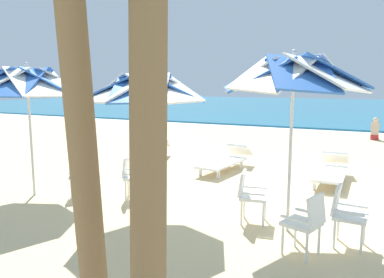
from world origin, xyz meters
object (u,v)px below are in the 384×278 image
beachgoer_seated (375,132)px  beach_umbrella_2 (27,83)px  plastic_chair_2 (346,212)px  sun_lounger_3 (151,152)px  beach_umbrella_1 (146,89)px  sun_lounger_1 (331,170)px  beach_umbrella_0 (293,76)px  plastic_chair_4 (81,172)px  palm_tree_0 (144,34)px  plastic_chair_3 (132,174)px  plastic_chair_0 (306,221)px  plastic_chair_1 (250,193)px  sun_lounger_2 (226,160)px

beachgoer_seated → beach_umbrella_2: bearing=-119.1°
plastic_chair_2 → sun_lounger_3: size_ratio=0.39×
beach_umbrella_1 → sun_lounger_1: 4.95m
beach_umbrella_0 → plastic_chair_4: (-4.21, 0.03, -1.92)m
beach_umbrella_0 → palm_tree_0: 3.30m
plastic_chair_2 → palm_tree_0: 4.00m
plastic_chair_3 → plastic_chair_0: bearing=-17.7°
plastic_chair_0 → palm_tree_0: 3.42m
beach_umbrella_0 → plastic_chair_4: beach_umbrella_0 is taller
plastic_chair_2 → beach_umbrella_1: 3.71m
plastic_chair_3 → beach_umbrella_2: beach_umbrella_2 is taller
plastic_chair_1 → sun_lounger_2: (-1.65, 3.31, -0.22)m
plastic_chair_2 → plastic_chair_4: 5.05m
beach_umbrella_0 → plastic_chair_0: beach_umbrella_0 is taller
sun_lounger_2 → sun_lounger_3: size_ratio=0.99×
sun_lounger_3 → palm_tree_0: bearing=-58.5°
plastic_chair_2 → sun_lounger_3: plastic_chair_2 is taller
plastic_chair_1 → sun_lounger_3: 5.40m
plastic_chair_1 → plastic_chair_2: same height
beach_umbrella_0 → beach_umbrella_2: (-5.16, -0.32, -0.10)m
plastic_chair_2 → palm_tree_0: size_ratio=0.21×
beach_umbrella_0 → plastic_chair_2: size_ratio=3.24×
plastic_chair_1 → sun_lounger_1: 3.44m
plastic_chair_0 → sun_lounger_3: (-5.14, 4.42, -0.22)m
plastic_chair_1 → plastic_chair_4: 3.55m
plastic_chair_2 → beach_umbrella_0: bearing=166.5°
beach_umbrella_2 → sun_lounger_2: beach_umbrella_2 is taller
beach_umbrella_1 → beachgoer_seated: (3.75, 11.52, -1.92)m
plastic_chair_3 → sun_lounger_1: plastic_chair_3 is taller
sun_lounger_1 → beachgoer_seated: size_ratio=2.33×
plastic_chair_1 → plastic_chair_0: bearing=-40.3°
plastic_chair_3 → palm_tree_0: 4.97m
plastic_chair_1 → sun_lounger_3: (-4.09, 3.53, -0.22)m
plastic_chair_3 → beach_umbrella_2: bearing=-161.4°
beach_umbrella_0 → plastic_chair_3: (-3.17, 0.35, -1.92)m
plastic_chair_1 → beachgoer_seated: (1.96, 11.21, -0.20)m
plastic_chair_0 → palm_tree_0: bearing=-110.6°
plastic_chair_2 → sun_lounger_2: bearing=131.0°
beach_umbrella_0 → plastic_chair_2: 2.11m
sun_lounger_1 → sun_lounger_3: 5.09m
plastic_chair_1 → plastic_chair_2: (1.50, -0.30, 0.00)m
plastic_chair_2 → beachgoer_seated: bearing=87.7°
beach_umbrella_2 → plastic_chair_4: (0.95, 0.35, -1.82)m
beach_umbrella_0 → sun_lounger_3: bearing=142.6°
beach_umbrella_1 → sun_lounger_3: bearing=120.9°
plastic_chair_0 → beach_umbrella_1: (-2.84, 0.58, 1.72)m
plastic_chair_0 → beach_umbrella_1: 3.37m
beach_umbrella_1 → beach_umbrella_2: beach_umbrella_2 is taller
plastic_chair_0 → beach_umbrella_1: size_ratio=0.34×
plastic_chair_1 → palm_tree_0: palm_tree_0 is taller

